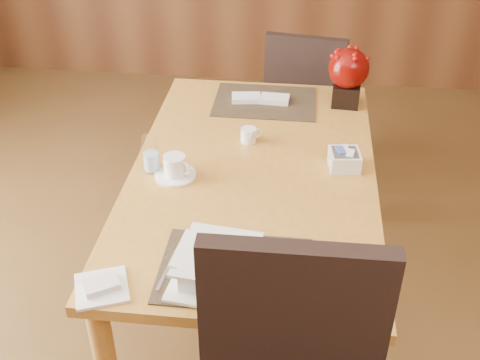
# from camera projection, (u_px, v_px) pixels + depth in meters

# --- Properties ---
(dining_table) EXTENTS (0.90, 1.50, 0.75)m
(dining_table) POSITION_uv_depth(u_px,v_px,m) (253.00, 191.00, 2.28)
(dining_table) COLOR gold
(dining_table) RESTS_ON ground
(placemat_near) EXTENTS (0.45, 0.33, 0.01)m
(placemat_near) POSITION_uv_depth(u_px,v_px,m) (235.00, 270.00, 1.78)
(placemat_near) COLOR black
(placemat_near) RESTS_ON dining_table
(placemat_far) EXTENTS (0.45, 0.33, 0.01)m
(placemat_far) POSITION_uv_depth(u_px,v_px,m) (265.00, 102.00, 2.68)
(placemat_far) COLOR black
(placemat_far) RESTS_ON dining_table
(soup_setting) EXTENTS (0.28, 0.28, 0.10)m
(soup_setting) POSITION_uv_depth(u_px,v_px,m) (218.00, 267.00, 1.72)
(soup_setting) COLOR white
(soup_setting) RESTS_ON dining_table
(coffee_cup) EXTENTS (0.15, 0.15, 0.09)m
(coffee_cup) POSITION_uv_depth(u_px,v_px,m) (175.00, 168.00, 2.17)
(coffee_cup) COLOR white
(coffee_cup) RESTS_ON dining_table
(water_glass) EXTENTS (0.08, 0.08, 0.14)m
(water_glass) POSITION_uv_depth(u_px,v_px,m) (151.00, 154.00, 2.18)
(water_glass) COLOR white
(water_glass) RESTS_ON dining_table
(creamer_jug) EXTENTS (0.11, 0.11, 0.06)m
(creamer_jug) POSITION_uv_depth(u_px,v_px,m) (248.00, 135.00, 2.38)
(creamer_jug) COLOR white
(creamer_jug) RESTS_ON dining_table
(sugar_caddy) EXTENTS (0.12, 0.12, 0.07)m
(sugar_caddy) POSITION_uv_depth(u_px,v_px,m) (344.00, 160.00, 2.22)
(sugar_caddy) COLOR white
(sugar_caddy) RESTS_ON dining_table
(berry_decor) EXTENTS (0.17, 0.17, 0.26)m
(berry_decor) POSITION_uv_depth(u_px,v_px,m) (348.00, 74.00, 2.58)
(berry_decor) COLOR black
(berry_decor) RESTS_ON dining_table
(napkins_far) EXTENTS (0.26, 0.10, 0.02)m
(napkins_far) POSITION_uv_depth(u_px,v_px,m) (262.00, 98.00, 2.67)
(napkins_far) COLOR white
(napkins_far) RESTS_ON dining_table
(bread_plate) EXTENTS (0.19, 0.19, 0.01)m
(bread_plate) POSITION_uv_depth(u_px,v_px,m) (102.00, 288.00, 1.71)
(bread_plate) COLOR white
(bread_plate) RESTS_ON dining_table
(far_chair) EXTENTS (0.48, 0.48, 0.91)m
(far_chair) POSITION_uv_depth(u_px,v_px,m) (306.00, 101.00, 3.21)
(far_chair) COLOR black
(far_chair) RESTS_ON ground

